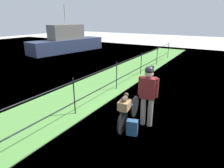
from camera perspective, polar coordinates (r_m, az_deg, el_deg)
name	(u,v)px	position (r m, az deg, el deg)	size (l,w,h in m)	color
ground_plane	(163,116)	(6.09, 15.10, -9.25)	(60.00, 60.00, 0.00)	beige
grass_strip	(82,95)	(7.45, -9.02, -3.30)	(27.00, 2.40, 0.03)	#569342
iron_fence	(99,82)	(6.75, -4.03, 0.66)	(18.04, 0.04, 1.18)	black
bicycle_main	(129,113)	(5.34, 5.07, -8.71)	(1.64, 0.26, 0.64)	black
wooden_crate	(125,105)	(4.85, 3.76, -6.26)	(0.36, 0.26, 0.22)	#A87F51
terrier_dog	(125,98)	(4.80, 3.92, -4.12)	(0.32, 0.17, 0.18)	#4C3D2D
cyclist_person	(148,91)	(5.11, 10.69, -2.14)	(0.30, 0.54, 1.68)	gray
backpack_on_paving	(132,127)	(4.98, 6.05, -12.79)	(0.28, 0.18, 0.40)	#28517A
mooring_bollard	(152,70)	(10.27, 11.86, 4.07)	(0.20, 0.20, 0.47)	#38383D
moored_boat_mid	(67,42)	(17.69, -13.32, 12.13)	(7.07, 3.02, 3.91)	#2D3856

